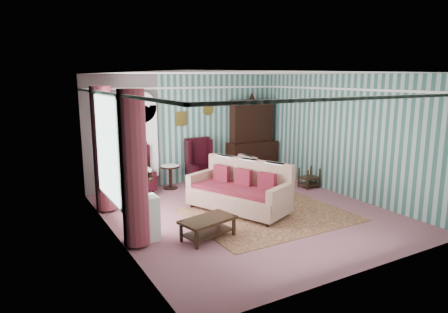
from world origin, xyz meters
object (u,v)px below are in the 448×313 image
nest_table (309,177)px  dresser_hutch (252,136)px  round_side_table (170,177)px  floral_armchair (239,174)px  sofa (238,186)px  bookcase (142,147)px  wingback_right (202,162)px  coffee_table (208,228)px  seated_woman (138,171)px  wingback_left (137,170)px  plant_stand (142,219)px

nest_table → dresser_hutch: bearing=107.4°
dresser_hutch → round_side_table: 2.75m
floral_armchair → sofa: bearing=140.9°
bookcase → wingback_right: 1.63m
wingback_right → coffee_table: bearing=-115.1°
dresser_hutch → coffee_table: size_ratio=2.40×
nest_table → sofa: sofa is taller
seated_woman → sofa: 2.69m
dresser_hutch → nest_table: dresser_hutch is taller
bookcase → sofa: 2.96m
sofa → bookcase: bearing=1.6°
bookcase → dresser_hutch: size_ratio=0.95×
wingback_left → plant_stand: 2.87m
bookcase → coffee_table: 3.73m
wingback_left → wingback_right: 1.75m
round_side_table → wingback_left: bearing=-170.5°
seated_woman → floral_armchair: 2.49m
dresser_hutch → wingback_left: bearing=-175.6°
wingback_right → round_side_table: 0.92m
wingback_right → round_side_table: (-0.85, 0.15, -0.33)m
wingback_right → nest_table: bearing=-33.7°
dresser_hutch → coffee_table: 4.88m
round_side_table → bookcase: bearing=159.7°
plant_stand → round_side_table: bearing=59.6°
dresser_hutch → floral_armchair: (-1.20, -1.22, -0.72)m
round_side_table → coffee_table: bearing=-101.0°
dresser_hutch → wingback_right: size_ratio=1.89×
dresser_hutch → seated_woman: size_ratio=2.00×
nest_table → sofa: bearing=-164.9°
round_side_table → nest_table: 3.60m
wingback_left → floral_armchair: size_ratio=1.36×
seated_woman → nest_table: size_ratio=2.19×
wingback_left → seated_woman: wingback_left is taller
wingback_left → wingback_right: bearing=0.0°
sofa → floral_armchair: sofa is taller
wingback_right → sofa: bearing=-97.1°
dresser_hutch → wingback_left: dresser_hutch is taller
floral_armchair → coffee_table: 3.08m
wingback_right → wingback_left: bearing=180.0°
wingback_left → nest_table: 4.37m
nest_table → sofa: size_ratio=0.25×
bookcase → seated_woman: bookcase is taller
floral_armchair → nest_table: bearing=-115.3°
bookcase → plant_stand: bearing=-108.5°
plant_stand → sofa: 2.33m
dresser_hutch → seated_woman: dresser_hutch is taller
round_side_table → plant_stand: size_ratio=0.75×
dresser_hutch → wingback_right: 1.86m
bookcase → dresser_hutch: bearing=-2.1°
wingback_left → floral_armchair: (2.30, -0.95, -0.17)m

